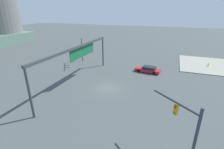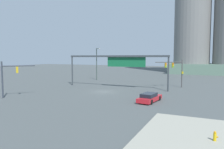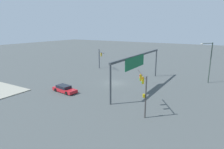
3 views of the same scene
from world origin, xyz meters
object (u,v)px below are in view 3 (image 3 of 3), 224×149
(traffic_signal_near_corner, at_px, (143,86))
(sedan_car_approaching, at_px, (64,89))
(streetlamp_curved_arm, at_px, (209,60))
(traffic_signal_opposite_side, at_px, (100,56))

(traffic_signal_near_corner, xyz_separation_m, sedan_car_approaching, (-0.97, -15.34, -3.26))
(streetlamp_curved_arm, bearing_deg, traffic_signal_opposite_side, -45.42)
(traffic_signal_opposite_side, relative_size, streetlamp_curved_arm, 0.65)
(traffic_signal_near_corner, bearing_deg, sedan_car_approaching, 52.41)
(streetlamp_curved_arm, xyz_separation_m, sedan_car_approaching, (19.75, -21.18, -4.30))
(traffic_signal_near_corner, distance_m, traffic_signal_opposite_side, 29.63)
(traffic_signal_near_corner, bearing_deg, traffic_signal_opposite_side, 11.60)
(streetlamp_curved_arm, bearing_deg, traffic_signal_near_corner, 28.90)
(traffic_signal_near_corner, xyz_separation_m, streetlamp_curved_arm, (-20.72, 5.84, 1.04))
(traffic_signal_near_corner, relative_size, sedan_car_approaching, 1.09)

